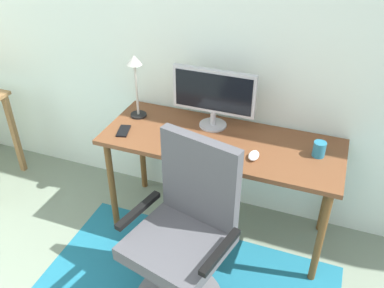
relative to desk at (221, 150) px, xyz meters
The scene contains 9 objects.
wall_back 0.74m from the desk, 96.01° to the left, with size 6.00×0.10×2.60m, color silver.
desk is the anchor object (origin of this frame).
monitor 0.36m from the desk, 124.98° to the left, with size 0.54×0.18×0.39m.
keyboard 0.18m from the desk, 114.11° to the right, with size 0.43×0.13×0.02m, color white.
computer_mouse 0.28m from the desk, 26.80° to the right, with size 0.06×0.10×0.03m, color white.
coffee_cup 0.60m from the desk, ahead, with size 0.07×0.07×0.09m, color teal.
cell_phone 0.64m from the desk, 168.50° to the right, with size 0.07×0.14×0.01m, color black.
desk_lamp 0.74m from the desk, behind, with size 0.11×0.11×0.43m.
office_chair 0.67m from the desk, 89.92° to the right, with size 0.62×0.58×1.05m.
Camera 1 is at (0.63, -0.26, 2.13)m, focal length 38.74 mm.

